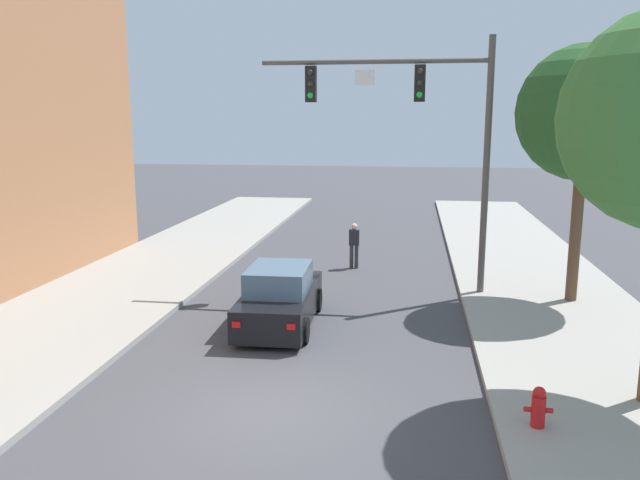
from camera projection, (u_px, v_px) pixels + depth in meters
name	position (u px, v px, depth m)	size (l,w,h in m)	color
ground_plane	(272.00, 412.00, 11.64)	(120.00, 120.00, 0.00)	#424247
traffic_signal_mast	(422.00, 118.00, 18.43)	(6.76, 0.38, 7.50)	#514C47
car_lead_black	(280.00, 298.00, 16.39)	(1.92, 4.28, 1.60)	black
pedestrian_crossing_road	(354.00, 243.00, 22.59)	(0.36, 0.22, 1.64)	#333338
fire_hydrant	(538.00, 407.00, 10.72)	(0.48, 0.24, 0.72)	red
street_tree_second	(585.00, 114.00, 17.26)	(3.75, 3.75, 7.20)	brown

